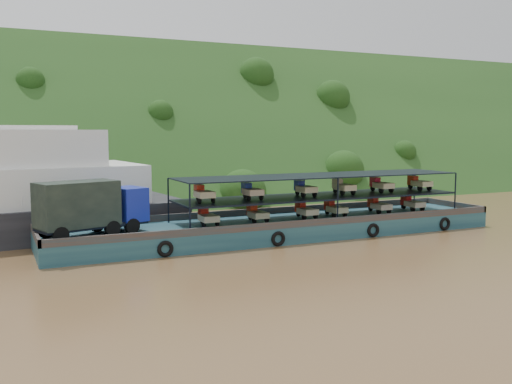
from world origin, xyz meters
name	(u,v)px	position (x,y,z in m)	size (l,w,h in m)	color
ground	(297,237)	(0.00, 0.00, 0.00)	(160.00, 160.00, 0.00)	brown
hillside	(164,191)	(0.00, 36.00, 0.00)	(140.00, 28.00, 28.00)	#1B3C16
cargo_barge	(264,222)	(-2.40, 0.80, 1.19)	(35.11, 7.18, 4.78)	#143746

